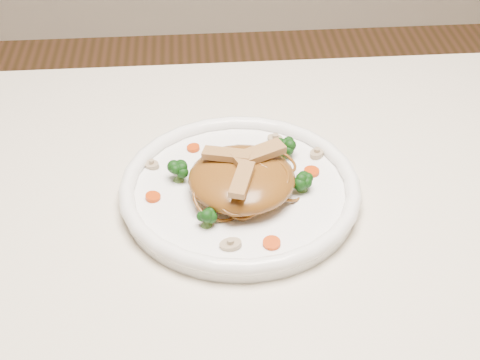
{
  "coord_description": "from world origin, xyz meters",
  "views": [
    {
      "loc": [
        -0.1,
        -0.63,
        1.32
      ],
      "look_at": [
        -0.05,
        0.05,
        0.78
      ],
      "focal_mm": 52.41,
      "sensor_mm": 36.0,
      "label": 1
    }
  ],
  "objects": [
    {
      "name": "chicken_b",
      "position": [
        -0.06,
        0.06,
        0.81
      ],
      "size": [
        0.06,
        0.04,
        0.01
      ],
      "primitive_type": "cube",
      "rotation": [
        0.0,
        0.0,
        2.82
      ],
      "color": "#A0784B",
      "rests_on": "noodle_mound"
    },
    {
      "name": "mushroom_3",
      "position": [
        0.01,
        0.15,
        0.77
      ],
      "size": [
        0.04,
        0.04,
        0.01
      ],
      "primitive_type": "cylinder",
      "rotation": [
        0.0,
        0.0,
        2.15
      ],
      "color": "#BDAE8E",
      "rests_on": "plate"
    },
    {
      "name": "mushroom_1",
      "position": [
        0.06,
        0.11,
        0.77
      ],
      "size": [
        0.03,
        0.03,
        0.01
      ],
      "primitive_type": "cylinder",
      "rotation": [
        0.0,
        0.0,
        0.98
      ],
      "color": "#BDAE8E",
      "rests_on": "plate"
    },
    {
      "name": "chicken_a",
      "position": [
        -0.02,
        0.06,
        0.81
      ],
      "size": [
        0.07,
        0.05,
        0.01
      ],
      "primitive_type": "cube",
      "rotation": [
        0.0,
        0.0,
        0.44
      ],
      "color": "#A0784B",
      "rests_on": "noodle_mound"
    },
    {
      "name": "broccoli_0",
      "position": [
        0.02,
        0.11,
        0.78
      ],
      "size": [
        0.03,
        0.03,
        0.03
      ],
      "primitive_type": null,
      "rotation": [
        0.0,
        0.0,
        0.25
      ],
      "color": "#0C350B",
      "rests_on": "plate"
    },
    {
      "name": "plate",
      "position": [
        -0.05,
        0.05,
        0.76
      ],
      "size": [
        0.37,
        0.37,
        0.02
      ],
      "primitive_type": "cylinder",
      "rotation": [
        0.0,
        0.0,
        -0.28
      ],
      "color": "white",
      "rests_on": "table"
    },
    {
      "name": "carrot_2",
      "position": [
        0.05,
        0.07,
        0.77
      ],
      "size": [
        0.02,
        0.02,
        0.0
      ],
      "primitive_type": "cylinder",
      "rotation": [
        0.0,
        0.0,
        0.19
      ],
      "color": "#B22E06",
      "rests_on": "plate"
    },
    {
      "name": "table",
      "position": [
        0.0,
        0.0,
        0.65
      ],
      "size": [
        1.2,
        0.8,
        0.75
      ],
      "color": "beige",
      "rests_on": "ground"
    },
    {
      "name": "broccoli_1",
      "position": [
        -0.12,
        0.07,
        0.78
      ],
      "size": [
        0.03,
        0.03,
        0.03
      ],
      "primitive_type": null,
      "rotation": [
        0.0,
        0.0,
        -0.03
      ],
      "color": "#0C350B",
      "rests_on": "plate"
    },
    {
      "name": "carrot_0",
      "position": [
        0.01,
        0.14,
        0.77
      ],
      "size": [
        0.02,
        0.02,
        0.0
      ],
      "primitive_type": "cylinder",
      "rotation": [
        0.0,
        0.0,
        -0.09
      ],
      "color": "#B22E06",
      "rests_on": "plate"
    },
    {
      "name": "mushroom_2",
      "position": [
        -0.16,
        0.1,
        0.77
      ],
      "size": [
        0.03,
        0.03,
        0.01
      ],
      "primitive_type": "cylinder",
      "rotation": [
        0.0,
        0.0,
        -0.54
      ],
      "color": "#BDAE8E",
      "rests_on": "plate"
    },
    {
      "name": "carrot_4",
      "position": [
        -0.02,
        -0.05,
        0.77
      ],
      "size": [
        0.03,
        0.03,
        0.0
      ],
      "primitive_type": "cylinder",
      "rotation": [
        0.0,
        0.0,
        -0.26
      ],
      "color": "#B22E06",
      "rests_on": "plate"
    },
    {
      "name": "mushroom_0",
      "position": [
        -0.06,
        -0.05,
        0.77
      ],
      "size": [
        0.03,
        0.03,
        0.01
      ],
      "primitive_type": "cylinder",
      "rotation": [
        0.0,
        0.0,
        0.05
      ],
      "color": "#BDAE8E",
      "rests_on": "plate"
    },
    {
      "name": "noodle_mound",
      "position": [
        -0.04,
        0.04,
        0.79
      ],
      "size": [
        0.13,
        0.13,
        0.04
      ],
      "primitive_type": "ellipsoid",
      "rotation": [
        0.0,
        0.0,
        -0.01
      ],
      "color": "brown",
      "rests_on": "plate"
    },
    {
      "name": "chicken_c",
      "position": [
        -0.05,
        0.01,
        0.81
      ],
      "size": [
        0.04,
        0.06,
        0.01
      ],
      "primitive_type": "cube",
      "rotation": [
        0.0,
        0.0,
        4.4
      ],
      "color": "#A0784B",
      "rests_on": "noodle_mound"
    },
    {
      "name": "carrot_3",
      "position": [
        -0.1,
        0.14,
        0.77
      ],
      "size": [
        0.02,
        0.02,
        0.0
      ],
      "primitive_type": "cylinder",
      "rotation": [
        0.0,
        0.0,
        0.02
      ],
      "color": "#B22E06",
      "rests_on": "plate"
    },
    {
      "name": "broccoli_3",
      "position": [
        0.03,
        0.04,
        0.78
      ],
      "size": [
        0.03,
        0.03,
        0.03
      ],
      "primitive_type": null,
      "rotation": [
        0.0,
        0.0,
        -0.25
      ],
      "color": "#0C350B",
      "rests_on": "plate"
    },
    {
      "name": "carrot_1",
      "position": [
        -0.15,
        0.04,
        0.77
      ],
      "size": [
        0.02,
        0.02,
        0.0
      ],
      "primitive_type": "cylinder",
      "rotation": [
        0.0,
        0.0,
        -0.05
      ],
      "color": "#B22E06",
      "rests_on": "plate"
    },
    {
      "name": "broccoli_2",
      "position": [
        -0.09,
        -0.02,
        0.78
      ],
      "size": [
        0.03,
        0.03,
        0.03
      ],
      "primitive_type": null,
      "rotation": [
        0.0,
        0.0,
        -0.05
      ],
      "color": "#0C350B",
      "rests_on": "plate"
    }
  ]
}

